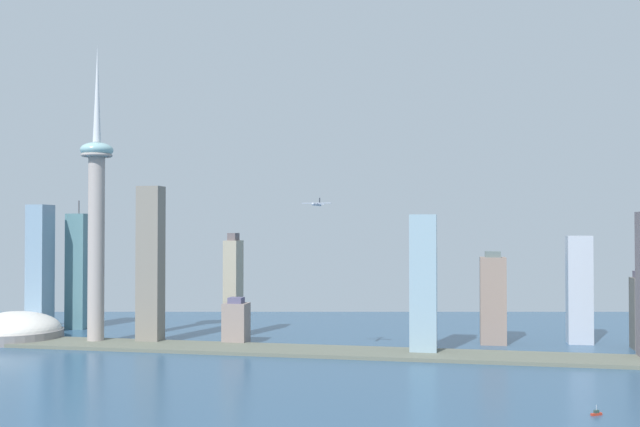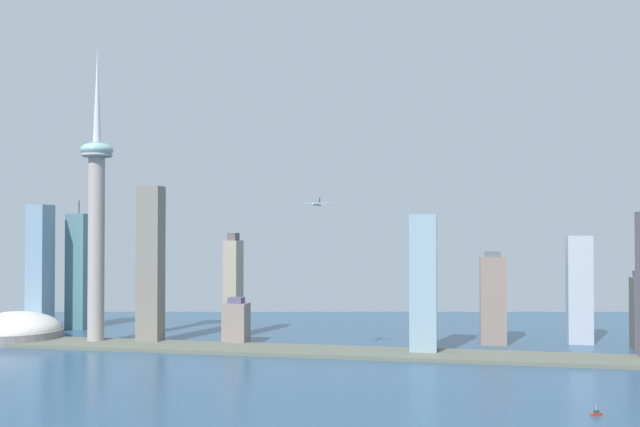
# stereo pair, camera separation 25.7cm
# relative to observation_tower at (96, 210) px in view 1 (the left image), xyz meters

# --- Properties ---
(waterfront_pier) EXTENTS (967.61, 56.81, 3.28)m
(waterfront_pier) POSITION_rel_observation_tower_xyz_m (236.08, -12.02, -133.24)
(waterfront_pier) COLOR #606456
(waterfront_pier) RESTS_ON ground
(observation_tower) EXTENTS (32.75, 32.75, 302.14)m
(observation_tower) POSITION_rel_observation_tower_xyz_m (0.00, 0.00, 0.00)
(observation_tower) COLOR #A69994
(observation_tower) RESTS_ON ground
(stadium_dome) EXTENTS (97.21, 97.21, 37.66)m
(stadium_dome) POSITION_rel_observation_tower_xyz_m (-93.48, 4.38, -125.58)
(stadium_dome) COLOR gray
(stadium_dome) RESTS_ON ground
(skyscraper_0) EXTENTS (23.39, 22.95, 46.75)m
(skyscraper_0) POSITION_rel_observation_tower_xyz_m (140.33, 22.44, -113.26)
(skyscraper_0) COLOR gray
(skyscraper_0) RESTS_ON ground
(skyscraper_1) EXTENTS (12.07, 24.33, 74.90)m
(skyscraper_1) POSITION_rel_observation_tower_xyz_m (528.88, 67.15, -99.43)
(skyscraper_1) COLOR #625F57
(skyscraper_1) RESTS_ON ground
(skyscraper_2) EXTENTS (20.85, 25.77, 142.06)m
(skyscraper_2) POSITION_rel_observation_tower_xyz_m (-98.00, 56.81, -63.85)
(skyscraper_2) COLOR #7794AD
(skyscraper_2) RESTS_ON ground
(skyscraper_3) EXTENTS (23.58, 19.71, 158.49)m
(skyscraper_3) POSITION_rel_observation_tower_xyz_m (53.61, 11.24, -55.63)
(skyscraper_3) COLOR slate
(skyscraper_3) RESTS_ON ground
(skyscraper_4) EXTENTS (14.66, 26.58, 110.89)m
(skyscraper_4) POSITION_rel_observation_tower_xyz_m (122.46, 68.54, -81.92)
(skyscraper_4) COLOR #9F9681
(skyscraper_4) RESTS_ON ground
(skyscraper_5) EXTENTS (25.43, 24.91, 92.75)m
(skyscraper_5) POSITION_rel_observation_tower_xyz_m (393.14, 73.69, -90.34)
(skyscraper_5) COLOR gray
(skyscraper_5) RESTS_ON ground
(skyscraper_6) EXTENTS (24.48, 24.48, 128.74)m
(skyscraper_6) POSITION_rel_observation_tower_xyz_m (327.36, 0.97, -70.51)
(skyscraper_6) COLOR #88A5B4
(skyscraper_6) RESTS_ON ground
(skyscraper_10) EXTENTS (24.05, 20.69, 108.53)m
(skyscraper_10) POSITION_rel_observation_tower_xyz_m (478.83, 92.60, -80.61)
(skyscraper_10) COLOR #AFB7C7
(skyscraper_10) RESTS_ON ground
(skyscraper_11) EXTENTS (22.91, 21.04, 148.10)m
(skyscraper_11) POSITION_rel_observation_tower_xyz_m (-73.34, 95.67, -68.43)
(skyscraper_11) COLOR slate
(skyscraper_11) RESTS_ON ground
(boat_1) EXTENTS (7.59, 6.22, 6.53)m
(boat_1) POSITION_rel_observation_tower_xyz_m (443.46, -197.70, -133.69)
(boat_1) COLOR #AE301E
(boat_1) RESTS_ON ground
(airplane) EXTENTS (26.45, 25.51, 7.49)m
(airplane) POSITION_rel_observation_tower_xyz_m (236.15, -46.85, 2.64)
(airplane) COLOR #ADB5CB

